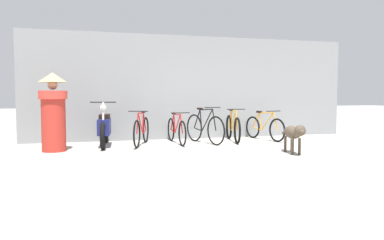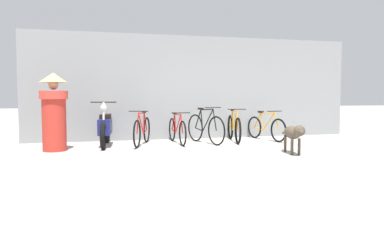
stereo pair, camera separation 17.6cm
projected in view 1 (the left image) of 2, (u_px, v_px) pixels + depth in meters
The scene contains 10 objects.
ground_plane at pixel (236, 154), 7.68m from camera, with size 60.00×60.00×0.00m, color #ADA89E.
shop_wall_back at pixel (195, 88), 10.51m from camera, with size 9.23×0.20×2.85m.
bicycle_0 at pixel (142, 131), 9.05m from camera, with size 0.65×1.63×0.85m.
bicycle_1 at pixel (176, 130), 9.38m from camera, with size 0.46×1.70×0.80m.
bicycle_2 at pixel (205, 128), 9.42m from camera, with size 0.58×1.62×0.93m.
bicycle_3 at pixel (233, 128), 9.81m from camera, with size 0.49×1.75×0.87m.
bicycle_4 at pixel (264, 128), 10.12m from camera, with size 0.50×1.63×0.81m.
motorcycle at pixel (104, 128), 8.86m from camera, with size 0.58×1.83×1.07m.
stray_dog at pixel (294, 133), 7.73m from camera, with size 0.39×1.17×0.63m.
person_in_robes at pixel (53, 110), 8.04m from camera, with size 0.70×0.70×1.70m.
Camera 1 is at (-2.92, -7.08, 1.21)m, focal length 35.00 mm.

